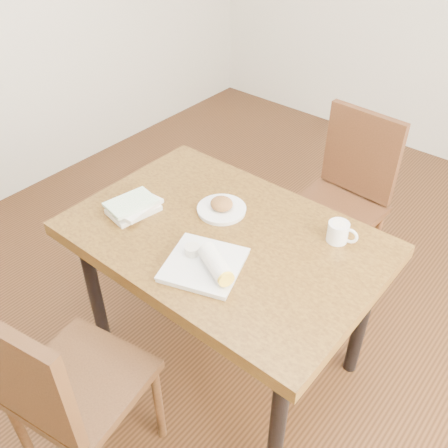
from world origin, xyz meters
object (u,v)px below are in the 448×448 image
Objects in this scene: chair_far at (345,192)px; book_stack at (134,207)px; plate_scone at (222,207)px; coffee_mug at (339,232)px; table at (224,250)px; plate_burrito at (208,264)px; chair_near at (60,387)px.

chair_far is 4.30× the size of book_stack.
coffee_mug is at bearing 16.99° from plate_scone.
plate_scone is (-0.21, -0.74, 0.22)m from chair_far.
table is at bearing -145.45° from coffee_mug.
coffee_mug is at bearing 26.91° from book_stack.
table is 3.59× the size of plate_burrito.
plate_scone is 0.37m from book_stack.
chair_far is 1.11m from book_stack.
book_stack is at bearing -161.51° from table.
book_stack is at bearing 171.76° from plate_burrito.
coffee_mug is at bearing -66.15° from chair_far.
book_stack is at bearing -153.09° from coffee_mug.
chair_far is 2.80× the size of plate_burrito.
table is at bearing 113.57° from plate_burrito.
book_stack is at bearing -139.72° from plate_scone.
plate_scone is at bearing 92.52° from chair_near.
plate_burrito is at bearing -8.24° from book_stack.
chair_near reaches higher than book_stack.
coffee_mug is (0.37, 0.25, 0.13)m from table.
coffee_mug is (0.43, 1.03, 0.24)m from chair_near.
plate_scone is 0.93× the size of book_stack.
coffee_mug is 0.84m from book_stack.
chair_near is 1.63m from chair_far.
book_stack is (-0.28, -0.24, 0.01)m from plate_scone.
coffee_mug reaches higher than book_stack.
chair_near and chair_far have the same top height.
chair_far is 7.84× the size of coffee_mug.
plate_scone is at bearing 40.28° from book_stack.
chair_far is (0.17, 1.62, 0.00)m from chair_near.
chair_far is at bearing 74.34° from plate_scone.
plate_burrito is (0.09, -0.20, 0.11)m from table.
chair_near is 0.91m from plate_scone.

